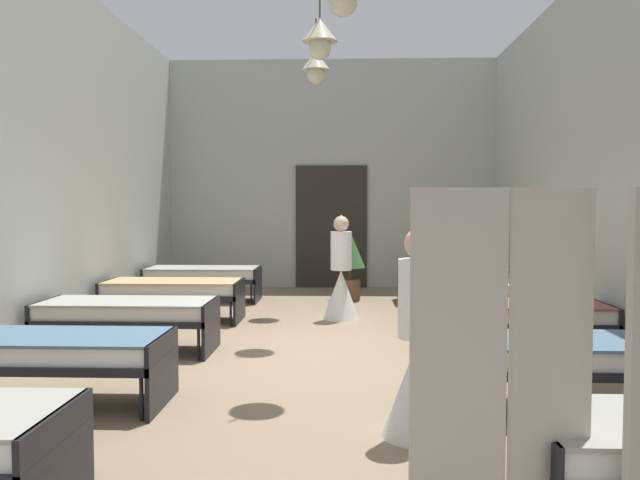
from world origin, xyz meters
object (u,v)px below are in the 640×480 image
(patient_seated_primary, at_px, (454,260))
(privacy_screen, at_px, (554,382))
(bed_left_row_4, at_px, (203,275))
(bed_left_row_1, at_px, (49,351))
(nurse_mid_aisle, at_px, (419,362))
(bed_left_row_3, at_px, (173,290))
(bed_left_row_2, at_px, (128,313))
(potted_plant, at_px, (350,258))
(bed_right_row_3, at_px, (480,292))
(nurse_near_aisle, at_px, (341,282))
(bed_right_row_2, at_px, (517,315))
(bed_right_row_4, at_px, (457,276))
(bed_right_row_1, at_px, (582,356))

(patient_seated_primary, bearing_deg, privacy_screen, -95.57)
(bed_left_row_4, xyz_separation_m, patient_seated_primary, (3.91, -1.82, 0.43))
(bed_left_row_1, bearing_deg, nurse_mid_aisle, -11.75)
(bed_left_row_3, distance_m, nurse_mid_aisle, 5.29)
(patient_seated_primary, bearing_deg, bed_left_row_2, -153.09)
(potted_plant, bearing_deg, bed_right_row_3, -49.74)
(bed_left_row_3, xyz_separation_m, patient_seated_primary, (3.91, 0.08, 0.43))
(nurse_near_aisle, height_order, privacy_screen, privacy_screen)
(bed_left_row_3, bearing_deg, bed_right_row_2, -24.03)
(nurse_near_aisle, relative_size, potted_plant, 1.25)
(nurse_mid_aisle, height_order, privacy_screen, privacy_screen)
(bed_left_row_3, distance_m, patient_seated_primary, 3.94)
(bed_left_row_2, xyz_separation_m, bed_left_row_4, (0.00, 3.80, 0.00))
(bed_left_row_3, bearing_deg, patient_seated_primary, 1.24)
(bed_left_row_2, height_order, bed_right_row_3, same)
(bed_left_row_2, xyz_separation_m, bed_right_row_2, (4.26, 0.00, 0.00))
(nurse_near_aisle, xyz_separation_m, potted_plant, (0.14, 1.83, 0.20))
(privacy_screen, bearing_deg, bed_left_row_4, 92.65)
(bed_left_row_3, xyz_separation_m, nurse_mid_aisle, (2.92, -4.41, 0.09))
(nurse_near_aisle, height_order, potted_plant, nurse_near_aisle)
(bed_right_row_4, relative_size, nurse_near_aisle, 1.28)
(bed_left_row_3, distance_m, bed_right_row_3, 4.26)
(bed_left_row_4, relative_size, bed_right_row_4, 1.00)
(bed_right_row_1, height_order, bed_right_row_4, same)
(bed_right_row_1, height_order, nurse_mid_aisle, nurse_mid_aisle)
(bed_right_row_2, bearing_deg, bed_left_row_1, -155.97)
(bed_right_row_4, bearing_deg, nurse_mid_aisle, -102.03)
(bed_right_row_2, bearing_deg, potted_plant, 113.98)
(bed_right_row_4, height_order, nurse_near_aisle, nurse_near_aisle)
(bed_right_row_3, xyz_separation_m, privacy_screen, (-0.95, -6.07, 0.41))
(bed_left_row_3, height_order, patient_seated_primary, patient_seated_primary)
(bed_left_row_3, distance_m, bed_right_row_4, 4.67)
(bed_left_row_1, xyz_separation_m, privacy_screen, (3.31, -2.27, 0.41))
(bed_right_row_2, xyz_separation_m, bed_left_row_4, (-4.26, 3.80, 0.00))
(bed_right_row_2, xyz_separation_m, privacy_screen, (-0.95, -4.17, 0.41))
(bed_right_row_1, distance_m, nurse_mid_aisle, 1.48)
(bed_left_row_3, distance_m, potted_plant, 3.26)
(bed_left_row_4, bearing_deg, patient_seated_primary, -24.90)
(bed_left_row_4, xyz_separation_m, nurse_near_aisle, (2.34, -1.63, 0.09))
(bed_left_row_3, bearing_deg, bed_left_row_2, -90.00)
(potted_plant, bearing_deg, bed_right_row_4, -6.48)
(bed_left_row_1, height_order, nurse_mid_aisle, nurse_mid_aisle)
(bed_left_row_4, bearing_deg, bed_left_row_1, -90.00)
(bed_left_row_4, bearing_deg, bed_left_row_2, -90.00)
(bed_right_row_1, height_order, nurse_near_aisle, nurse_near_aisle)
(bed_left_row_1, distance_m, nurse_near_aisle, 4.70)
(bed_right_row_3, height_order, bed_left_row_4, same)
(potted_plant, bearing_deg, bed_left_row_3, -139.72)
(bed_left_row_1, height_order, bed_left_row_3, same)
(patient_seated_primary, distance_m, privacy_screen, 6.18)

